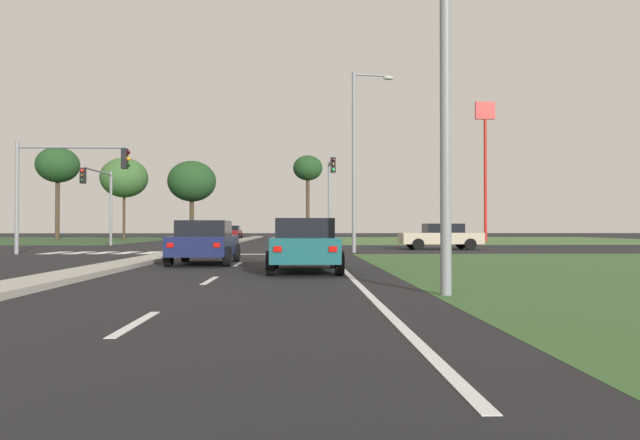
% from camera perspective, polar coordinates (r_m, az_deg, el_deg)
% --- Properties ---
extents(ground_plane, '(200.00, 200.00, 0.00)m').
position_cam_1_polar(ground_plane, '(34.18, -11.37, -2.83)').
color(ground_plane, black).
extents(grass_verge_far_right, '(35.00, 35.00, 0.01)m').
position_cam_1_polar(grass_verge_far_right, '(61.51, 16.96, -1.89)').
color(grass_verge_far_right, '#476B38').
rests_on(grass_verge_far_right, ground).
extents(median_island_near, '(1.20, 22.00, 0.14)m').
position_cam_1_polar(median_island_near, '(15.77, -22.83, -4.93)').
color(median_island_near, '#ADA89E').
rests_on(median_island_near, ground).
extents(median_island_far, '(1.20, 36.00, 0.14)m').
position_cam_1_polar(median_island_far, '(58.97, -7.38, -1.91)').
color(median_island_far, gray).
rests_on(median_island_far, ground).
extents(lane_dash_near, '(0.14, 2.00, 0.01)m').
position_cam_1_polar(lane_dash_near, '(7.79, -17.84, -9.76)').
color(lane_dash_near, silver).
rests_on(lane_dash_near, ground).
extents(lane_dash_second, '(0.14, 2.00, 0.01)m').
position_cam_1_polar(lane_dash_second, '(13.62, -10.87, -5.91)').
color(lane_dash_second, silver).
rests_on(lane_dash_second, ground).
extents(lane_dash_third, '(0.14, 2.00, 0.01)m').
position_cam_1_polar(lane_dash_third, '(19.56, -8.12, -4.36)').
color(lane_dash_third, silver).
rests_on(lane_dash_third, ground).
extents(edge_line_right, '(0.14, 24.00, 0.01)m').
position_cam_1_polar(edge_line_right, '(15.79, 2.61, -5.22)').
color(edge_line_right, silver).
rests_on(edge_line_right, ground).
extents(stop_bar_near, '(6.40, 0.50, 0.01)m').
position_cam_1_polar(stop_bar_near, '(26.78, -5.79, -3.40)').
color(stop_bar_near, silver).
rests_on(stop_bar_near, ground).
extents(crosswalk_bar_near, '(0.70, 2.80, 0.01)m').
position_cam_1_polar(crosswalk_bar_near, '(30.94, -24.78, -2.98)').
color(crosswalk_bar_near, silver).
rests_on(crosswalk_bar_near, ground).
extents(crosswalk_bar_second, '(0.70, 2.80, 0.01)m').
position_cam_1_polar(crosswalk_bar_second, '(30.52, -22.79, -3.02)').
color(crosswalk_bar_second, silver).
rests_on(crosswalk_bar_second, ground).
extents(crosswalk_bar_third, '(0.70, 2.80, 0.01)m').
position_cam_1_polar(crosswalk_bar_third, '(30.13, -20.74, -3.06)').
color(crosswalk_bar_third, silver).
rests_on(crosswalk_bar_third, ground).
extents(crosswalk_bar_fourth, '(0.70, 2.80, 0.01)m').
position_cam_1_polar(crosswalk_bar_fourth, '(29.78, -18.64, -3.10)').
color(crosswalk_bar_fourth, silver).
rests_on(crosswalk_bar_fourth, ground).
extents(crosswalk_bar_fifth, '(0.70, 2.80, 0.01)m').
position_cam_1_polar(crosswalk_bar_fifth, '(29.47, -16.50, -3.13)').
color(crosswalk_bar_fifth, silver).
rests_on(crosswalk_bar_fifth, ground).
extents(crosswalk_bar_sixth, '(0.70, 2.80, 0.01)m').
position_cam_1_polar(crosswalk_bar_sixth, '(29.20, -14.31, -3.16)').
color(crosswalk_bar_sixth, silver).
rests_on(crosswalk_bar_sixth, ground).
extents(crosswalk_bar_seventh, '(0.70, 2.80, 0.01)m').
position_cam_1_polar(crosswalk_bar_seventh, '(28.97, -12.09, -3.19)').
color(crosswalk_bar_seventh, silver).
rests_on(crosswalk_bar_seventh, ground).
extents(car_maroon_near, '(2.03, 4.56, 1.49)m').
position_cam_1_polar(car_maroon_near, '(66.50, -8.70, -1.18)').
color(car_maroon_near, maroon).
rests_on(car_maroon_near, ground).
extents(car_beige_second, '(4.60, 2.08, 1.47)m').
position_cam_1_polar(car_beige_second, '(33.44, 11.93, -1.58)').
color(car_beige_second, '#BCAD8E').
rests_on(car_beige_second, ground).
extents(car_silver_third, '(2.08, 4.54, 1.60)m').
position_cam_1_polar(car_silver_third, '(57.15, -9.98, -1.19)').
color(car_silver_third, '#B7B7BC').
rests_on(car_silver_third, ground).
extents(car_teal_fourth, '(2.00, 4.25, 1.49)m').
position_cam_1_polar(car_teal_fourth, '(16.10, -1.52, -2.44)').
color(car_teal_fourth, '#19565B').
rests_on(car_teal_fourth, ground).
extents(car_navy_fifth, '(2.07, 4.17, 1.47)m').
position_cam_1_polar(car_navy_fifth, '(19.87, -11.38, -2.13)').
color(car_navy_fifth, '#161E47').
rests_on(car_navy_fifth, ground).
extents(traffic_signal_far_left, '(0.32, 5.49, 5.16)m').
position_cam_1_polar(traffic_signal_far_left, '(40.48, -20.98, 2.66)').
color(traffic_signal_far_left, gray).
rests_on(traffic_signal_far_left, ground).
extents(traffic_signal_near_left, '(5.30, 0.32, 5.24)m').
position_cam_1_polar(traffic_signal_near_left, '(29.42, -24.35, 4.04)').
color(traffic_signal_near_left, gray).
rests_on(traffic_signal_near_left, ground).
extents(traffic_signal_far_right, '(0.32, 5.31, 5.89)m').
position_cam_1_polar(traffic_signal_far_right, '(38.56, 1.05, 3.46)').
color(traffic_signal_far_right, gray).
rests_on(traffic_signal_far_right, ground).
extents(street_lamp_second, '(2.15, 0.47, 8.97)m').
position_cam_1_polar(street_lamp_second, '(28.77, 3.73, 6.76)').
color(street_lamp_second, gray).
rests_on(street_lamp_second, ground).
extents(pedestrian_at_median, '(0.34, 0.34, 1.63)m').
position_cam_1_polar(pedestrian_at_median, '(42.43, -9.32, -0.92)').
color(pedestrian_at_median, '#9E8966').
rests_on(pedestrian_at_median, median_island_far).
extents(fastfood_pole_sign, '(1.80, 0.40, 12.80)m').
position_cam_1_polar(fastfood_pole_sign, '(55.17, 16.08, 7.59)').
color(fastfood_pole_sign, red).
rests_on(fastfood_pole_sign, ground).
extents(treeline_near, '(4.41, 4.41, 9.76)m').
position_cam_1_polar(treeline_near, '(66.72, -24.61, 4.94)').
color(treeline_near, '#423323').
rests_on(treeline_near, ground).
extents(treeline_second, '(4.81, 4.81, 8.45)m').
position_cam_1_polar(treeline_second, '(62.66, -18.88, 3.98)').
color(treeline_second, '#423323').
rests_on(treeline_second, ground).
extents(treeline_third, '(5.01, 5.01, 8.23)m').
position_cam_1_polar(treeline_third, '(61.52, -12.61, 3.75)').
color(treeline_third, '#423323').
rests_on(treeline_third, ground).
extents(treeline_fourth, '(3.22, 3.22, 9.15)m').
position_cam_1_polar(treeline_fourth, '(62.87, -1.22, 5.05)').
color(treeline_fourth, '#423323').
rests_on(treeline_fourth, ground).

